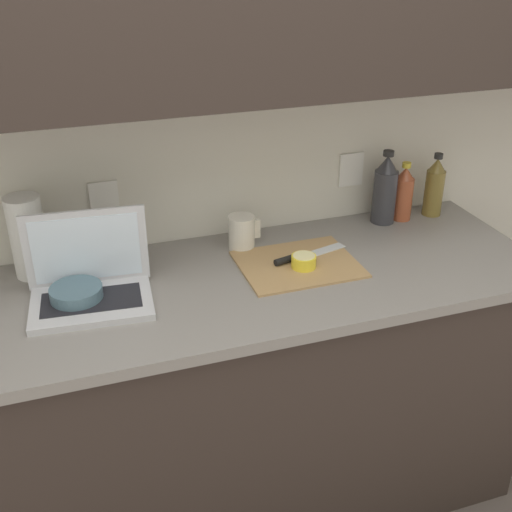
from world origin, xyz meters
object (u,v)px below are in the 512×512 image
object	(u,v)px
laptop	(90,281)
bottle_green_soda	(385,190)
knife	(298,257)
bottle_oil_tall	(403,194)
bottle_water_clear	(434,187)
bowl_white	(77,296)
measuring_cup	(242,232)
paper_towel_roll	(28,237)
cutting_board	(298,264)
lemon_half_cut	(303,261)

from	to	relation	value
laptop	bottle_green_soda	size ratio (longest dim) A/B	1.36
knife	bottle_oil_tall	distance (m)	0.52
laptop	bottle_water_clear	distance (m)	1.27
laptop	knife	size ratio (longest dim) A/B	1.34
bottle_water_clear	bowl_white	xyz separation A→B (m)	(-1.29, -0.23, -0.08)
measuring_cup	paper_towel_roll	xyz separation A→B (m)	(-0.66, 0.03, 0.07)
bottle_oil_tall	cutting_board	bearing A→B (deg)	-156.56
lemon_half_cut	bottle_green_soda	bearing A→B (deg)	30.45
bottle_water_clear	lemon_half_cut	bearing A→B (deg)	-158.59
cutting_board	bottle_oil_tall	size ratio (longest dim) A/B	1.70
laptop	bottle_green_soda	xyz separation A→B (m)	(1.05, 0.21, 0.06)
cutting_board	bottle_green_soda	world-z (taller)	bottle_green_soda
bottle_oil_tall	bottle_water_clear	size ratio (longest dim) A/B	0.92
bottle_green_soda	bowl_white	distance (m)	1.11
laptop	cutting_board	size ratio (longest dim) A/B	0.99
lemon_half_cut	paper_towel_roll	distance (m)	0.83
laptop	cutting_board	bearing A→B (deg)	4.65
bowl_white	lemon_half_cut	bearing A→B (deg)	-0.93
knife	bottle_green_soda	distance (m)	0.45
lemon_half_cut	laptop	bearing A→B (deg)	177.21
lemon_half_cut	bottle_oil_tall	distance (m)	0.54
knife	paper_towel_roll	world-z (taller)	paper_towel_roll
laptop	measuring_cup	distance (m)	0.53
cutting_board	bowl_white	xyz separation A→B (m)	(-0.67, -0.02, 0.02)
bowl_white	paper_towel_roll	size ratio (longest dim) A/B	0.58
cutting_board	knife	size ratio (longest dim) A/B	1.36
bottle_oil_tall	measuring_cup	xyz separation A→B (m)	(-0.62, -0.04, -0.04)
knife	bowl_white	bearing A→B (deg)	168.99
cutting_board	paper_towel_roll	distance (m)	0.82
bottle_green_soda	laptop	bearing A→B (deg)	-168.80
lemon_half_cut	measuring_cup	xyz separation A→B (m)	(-0.14, 0.20, 0.03)
lemon_half_cut	measuring_cup	distance (m)	0.24
laptop	lemon_half_cut	bearing A→B (deg)	2.27
cutting_board	measuring_cup	bearing A→B (deg)	126.84
lemon_half_cut	paper_towel_roll	xyz separation A→B (m)	(-0.79, 0.23, 0.10)
bottle_green_soda	bottle_oil_tall	world-z (taller)	bottle_green_soda
cutting_board	bottle_water_clear	size ratio (longest dim) A/B	1.57
measuring_cup	paper_towel_roll	distance (m)	0.66
knife	bottle_oil_tall	xyz separation A→B (m)	(0.48, 0.19, 0.08)
measuring_cup	bottle_green_soda	bearing A→B (deg)	4.09
measuring_cup	bowl_white	bearing A→B (deg)	-160.93
bottle_green_soda	bowl_white	world-z (taller)	bottle_green_soda
bottle_green_soda	paper_towel_roll	xyz separation A→B (m)	(-1.20, -0.00, 0.01)
paper_towel_roll	cutting_board	bearing A→B (deg)	-14.75
bottle_oil_tall	bowl_white	distance (m)	1.19
bowl_white	paper_towel_roll	bearing A→B (deg)	116.31
cutting_board	laptop	bearing A→B (deg)	179.58
laptop	paper_towel_roll	size ratio (longest dim) A/B	1.42
laptop	bottle_oil_tall	size ratio (longest dim) A/B	1.68
cutting_board	lemon_half_cut	size ratio (longest dim) A/B	4.72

